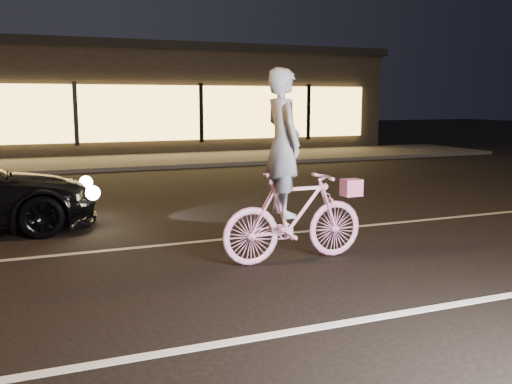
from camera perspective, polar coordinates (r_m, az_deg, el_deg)
name	(u,v)px	position (r m, az deg, el deg)	size (l,w,h in m)	color
ground	(199,288)	(6.45, -5.71, -9.50)	(90.00, 90.00, 0.00)	black
lane_stripe_near	(248,339)	(5.12, -0.77, -14.49)	(60.00, 0.12, 0.01)	silver
lane_stripe_far	(159,245)	(8.31, -9.65, -5.29)	(60.00, 0.10, 0.01)	gray
sidewalk	(83,164)	(19.05, -16.92, 2.73)	(30.00, 4.00, 0.12)	#383533
storefront	(66,98)	(24.89, -18.46, 8.89)	(25.40, 8.42, 4.20)	black
cyclist	(291,195)	(7.24, 3.55, -0.28)	(1.95, 0.67, 2.45)	#FF46AF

